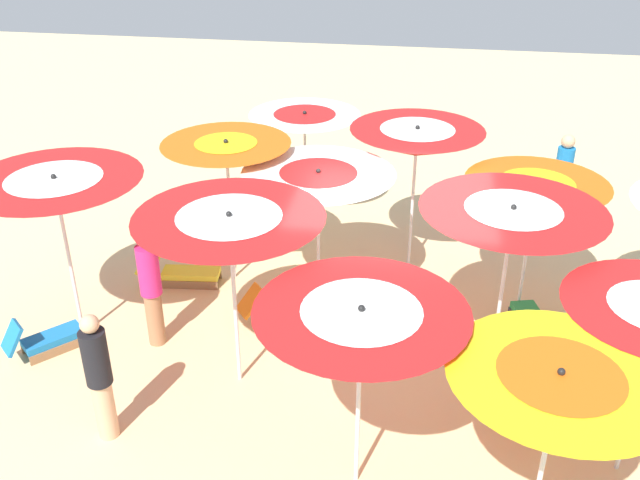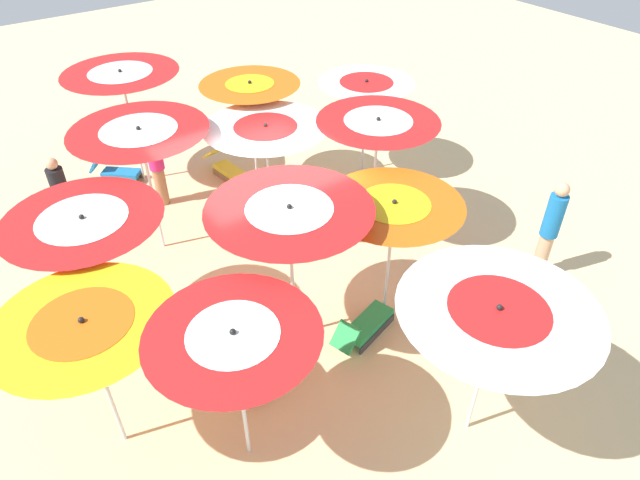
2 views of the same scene
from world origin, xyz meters
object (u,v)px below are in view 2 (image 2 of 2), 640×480
beach_umbrella_6 (141,141)px  beach_umbrella_8 (377,132)px  beach_umbrella_4 (290,219)px  beach_umbrella_9 (122,80)px  beach_umbrella_0 (86,332)px  beach_ball (530,347)px  beach_umbrella_2 (496,321)px  beachgoer_0 (63,197)px  beach_umbrella_3 (85,228)px  lounger_3 (365,326)px  beach_umbrella_7 (266,135)px  lounger_2 (244,216)px  beachgoer_1 (550,229)px  beachgoer_2 (156,164)px  lounger_4 (265,367)px  beach_umbrella_5 (393,215)px  beach_umbrella_10 (250,91)px  lounger_0 (117,172)px  beach_umbrella_1 (234,343)px  beach_umbrella_11 (366,89)px  lounger_1 (228,169)px

beach_umbrella_6 → beach_umbrella_8: (3.36, -2.05, 0.01)m
beach_umbrella_4 → beach_umbrella_9: (-0.14, 5.83, 0.07)m
beach_umbrella_4 → beach_umbrella_6: bearing=102.9°
beach_umbrella_0 → beach_ball: (5.47, -2.19, -1.87)m
beach_umbrella_0 → beach_umbrella_6: 4.09m
beach_umbrella_2 → beachgoer_0: (-2.97, 7.31, -1.11)m
beach_umbrella_3 → lounger_3: bearing=-35.5°
beach_umbrella_4 → beach_umbrella_7: (1.19, 2.57, -0.19)m
beach_umbrella_0 → lounger_2: size_ratio=1.79×
beach_umbrella_4 → beach_umbrella_9: bearing=91.4°
beach_umbrella_6 → beach_umbrella_9: 2.59m
beach_umbrella_7 → beachgoer_1: size_ratio=1.20×
beach_umbrella_6 → beachgoer_2: size_ratio=1.39×
beach_umbrella_0 → beachgoer_0: (0.80, 4.81, -1.13)m
lounger_4 → beach_umbrella_7: bearing=36.7°
beach_umbrella_0 → beach_umbrella_6: beach_umbrella_6 is taller
beachgoer_1 → beachgoer_2: (-4.43, 6.00, -0.07)m
beach_umbrella_2 → beach_umbrella_3: 5.36m
lounger_2 → lounger_3: lounger_2 is taller
beach_umbrella_7 → beachgoer_2: bearing=122.5°
beach_umbrella_0 → beach_umbrella_3: size_ratio=0.97×
beach_umbrella_5 → lounger_4: beach_umbrella_5 is taller
beach_umbrella_5 → lounger_3: bearing=-161.5°
beach_umbrella_10 → lounger_2: (-0.94, -1.05, -1.99)m
beach_umbrella_7 → lounger_4: (-1.98, -3.00, -1.84)m
beach_umbrella_4 → lounger_2: beach_umbrella_4 is taller
beach_umbrella_9 → beach_umbrella_7: bearing=-67.8°
beach_umbrella_6 → beach_umbrella_9: beach_umbrella_9 is taller
beach_umbrella_3 → lounger_0: 5.19m
beach_umbrella_3 → lounger_4: size_ratio=1.80×
beach_umbrella_8 → lounger_2: size_ratio=1.98×
lounger_0 → beachgoer_1: (4.88, -7.44, 0.80)m
beach_umbrella_1 → beach_umbrella_2: size_ratio=0.99×
beach_umbrella_0 → lounger_3: bearing=-6.6°
beach_umbrella_11 → beachgoer_2: (-4.22, 1.38, -0.99)m
lounger_4 → beachgoer_1: size_ratio=0.68×
beach_umbrella_5 → beach_ball: bearing=-58.5°
beach_umbrella_5 → beach_umbrella_9: (-1.59, 6.29, 0.35)m
beach_umbrella_11 → lounger_0: size_ratio=2.10×
beach_umbrella_3 → lounger_3: 4.29m
beach_umbrella_5 → beachgoer_1: bearing=-17.0°
beach_umbrella_2 → beach_umbrella_5: size_ratio=1.03×
beach_umbrella_5 → beach_umbrella_7: 3.04m
lounger_3 → beachgoer_1: 3.55m
beach_umbrella_8 → lounger_1: beach_umbrella_8 is taller
beach_umbrella_3 → beach_umbrella_8: 4.86m
beach_umbrella_9 → lounger_3: beach_umbrella_9 is taller
beach_umbrella_7 → beach_umbrella_3: bearing=-163.9°
beach_umbrella_6 → lounger_0: bearing=86.9°
beach_umbrella_11 → beachgoer_2: size_ratio=1.21×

